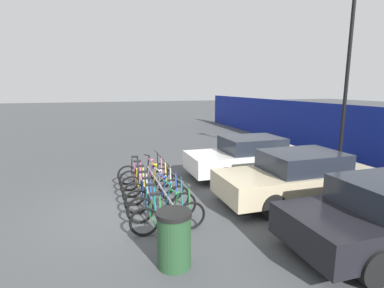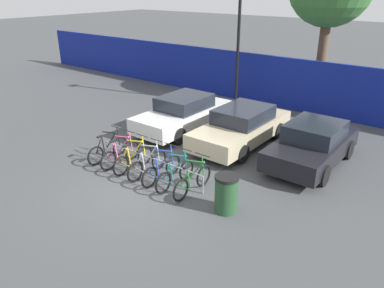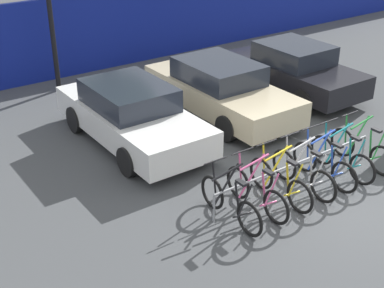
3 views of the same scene
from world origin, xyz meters
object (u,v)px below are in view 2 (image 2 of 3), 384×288
(bicycle_pink, at_px, (121,154))
(bicycle_blue, at_px, (162,170))
(bicycle_black, at_px, (108,149))
(car_black, at_px, (312,144))
(bike_rack, at_px, (150,159))
(bicycle_silver, at_px, (147,164))
(car_white, at_px, (183,113))
(lamp_post, at_px, (239,24))
(car_beige, at_px, (242,126))
(bicycle_teal, at_px, (175,175))
(trash_bin, at_px, (226,194))
(bicycle_yellow, at_px, (133,159))
(bicycle_green, at_px, (193,181))

(bicycle_pink, height_order, bicycle_blue, same)
(bicycle_black, relative_size, car_black, 0.42)
(bicycle_pink, bearing_deg, bike_rack, 4.90)
(bicycle_silver, height_order, car_white, car_white)
(car_black, bearing_deg, lamp_post, 143.29)
(bicycle_silver, bearing_deg, car_white, 116.60)
(car_beige, distance_m, car_black, 2.68)
(bike_rack, bearing_deg, car_beige, 74.72)
(bicycle_teal, relative_size, trash_bin, 1.66)
(bicycle_yellow, height_order, bicycle_silver, same)
(car_white, distance_m, trash_bin, 6.15)
(car_black, relative_size, lamp_post, 0.58)
(bicycle_black, height_order, bicycle_pink, same)
(bicycle_black, height_order, bicycle_silver, same)
(bicycle_yellow, xyz_separation_m, trash_bin, (3.63, -0.19, 0.14))
(bicycle_yellow, height_order, car_black, car_black)
(bicycle_blue, height_order, bicycle_green, same)
(car_white, relative_size, trash_bin, 4.33)
(bicycle_blue, bearing_deg, bicycle_teal, -0.85)
(car_black, height_order, trash_bin, car_black)
(bicycle_teal, bearing_deg, trash_bin, -9.47)
(bicycle_yellow, distance_m, bicycle_teal, 1.75)
(car_white, bearing_deg, car_beige, 2.42)
(bicycle_teal, distance_m, bicycle_green, 0.64)
(bicycle_teal, bearing_deg, lamp_post, 106.04)
(bike_rack, relative_size, bicycle_blue, 2.42)
(trash_bin, bearing_deg, car_beige, 116.09)
(bicycle_blue, xyz_separation_m, bicycle_teal, (0.54, 0.00, 0.00))
(bicycle_black, height_order, bicycle_teal, same)
(bicycle_pink, bearing_deg, bicycle_yellow, -2.28)
(bike_rack, xyz_separation_m, lamp_post, (-1.71, 7.83, 3.35))
(trash_bin, bearing_deg, car_white, 139.46)
(bike_rack, distance_m, bicycle_pink, 1.20)
(car_white, height_order, trash_bin, car_white)
(bicycle_yellow, relative_size, car_black, 0.42)
(bicycle_silver, distance_m, car_beige, 4.06)
(bicycle_teal, xyz_separation_m, trash_bin, (1.88, -0.19, 0.14))
(bicycle_black, bearing_deg, car_black, 36.80)
(bicycle_blue, relative_size, lamp_post, 0.25)
(lamp_post, relative_size, trash_bin, 6.77)
(bicycle_green, relative_size, car_beige, 0.37)
(bike_rack, bearing_deg, bicycle_blue, -13.44)
(bicycle_green, bearing_deg, bicycle_black, 177.68)
(bicycle_silver, bearing_deg, car_black, 49.96)
(bicycle_black, distance_m, bicycle_silver, 1.83)
(bike_rack, height_order, bicycle_yellow, bicycle_yellow)
(bicycle_silver, bearing_deg, bicycle_green, 3.00)
(bicycle_pink, relative_size, bicycle_green, 1.00)
(lamp_post, bearing_deg, bicycle_green, -66.23)
(bicycle_black, distance_m, car_black, 6.77)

